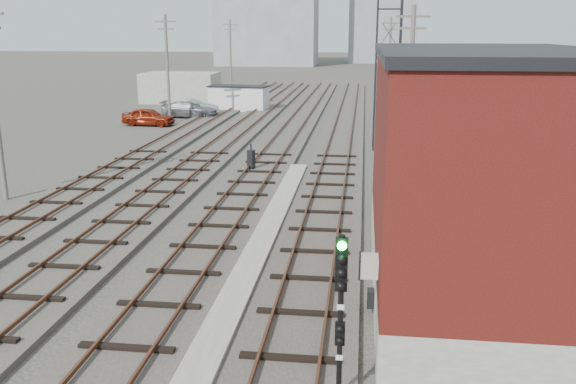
% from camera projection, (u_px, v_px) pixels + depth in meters
% --- Properties ---
extents(ground, '(320.00, 320.00, 0.00)m').
position_uv_depth(ground, '(326.00, 104.00, 65.50)').
color(ground, '#282621').
rests_on(ground, ground).
extents(track_right, '(3.20, 90.00, 0.39)m').
position_uv_depth(track_right, '(342.00, 136.00, 45.03)').
color(track_right, '#332D28').
rests_on(track_right, ground).
extents(track_mid_right, '(3.20, 90.00, 0.39)m').
position_uv_depth(track_mid_right, '(288.00, 135.00, 45.51)').
color(track_mid_right, '#332D28').
rests_on(track_mid_right, ground).
extents(track_mid_left, '(3.20, 90.00, 0.39)m').
position_uv_depth(track_mid_left, '(235.00, 134.00, 45.98)').
color(track_mid_left, '#332D28').
rests_on(track_mid_left, ground).
extents(track_left, '(3.20, 90.00, 0.39)m').
position_uv_depth(track_left, '(184.00, 133.00, 46.46)').
color(track_left, '#332D28').
rests_on(track_left, ground).
extents(platform_curb, '(0.90, 28.00, 0.26)m').
position_uv_depth(platform_curb, '(257.00, 254.00, 21.29)').
color(platform_curb, gray).
rests_on(platform_curb, ground).
extents(brick_building, '(6.54, 12.20, 7.22)m').
position_uv_depth(brick_building, '(482.00, 175.00, 17.64)').
color(brick_building, gray).
rests_on(brick_building, ground).
extents(lattice_tower, '(1.60, 1.60, 15.00)m').
position_uv_depth(lattice_tower, '(389.00, 33.00, 38.94)').
color(lattice_tower, black).
rests_on(lattice_tower, ground).
extents(utility_pole_left_b, '(1.80, 0.24, 9.00)m').
position_uv_depth(utility_pole_left_b, '(167.00, 66.00, 51.36)').
color(utility_pole_left_b, '#595147').
rests_on(utility_pole_left_b, ground).
extents(utility_pole_left_c, '(1.80, 0.24, 9.00)m').
position_uv_depth(utility_pole_left_c, '(231.00, 55.00, 75.34)').
color(utility_pole_left_c, '#595147').
rests_on(utility_pole_left_c, ground).
extents(utility_pole_right_a, '(1.80, 0.24, 9.00)m').
position_uv_depth(utility_pole_right_a, '(410.00, 86.00, 32.80)').
color(utility_pole_right_a, '#595147').
rests_on(utility_pole_right_a, ground).
extents(utility_pole_right_b, '(1.80, 0.24, 9.00)m').
position_uv_depth(utility_pole_right_b, '(389.00, 60.00, 61.58)').
color(utility_pole_right_b, '#595147').
rests_on(utility_pole_right_b, ground).
extents(apartment_right, '(16.00, 12.00, 26.00)m').
position_uv_depth(apartment_right, '(383.00, 8.00, 147.53)').
color(apartment_right, gray).
rests_on(apartment_right, ground).
extents(shed_left, '(8.00, 5.00, 3.20)m').
position_uv_depth(shed_left, '(181.00, 88.00, 66.98)').
color(shed_left, gray).
rests_on(shed_left, ground).
extents(shed_right, '(6.00, 6.00, 4.00)m').
position_uv_depth(shed_right, '(406.00, 79.00, 73.51)').
color(shed_right, gray).
rests_on(shed_right, ground).
extents(signal_mast, '(0.40, 0.40, 3.79)m').
position_uv_depth(signal_mast, '(341.00, 310.00, 12.38)').
color(signal_mast, gray).
rests_on(signal_mast, ground).
extents(switch_stand, '(0.44, 0.44, 1.48)m').
position_uv_depth(switch_stand, '(251.00, 160.00, 33.97)').
color(switch_stand, black).
rests_on(switch_stand, ground).
extents(site_trailer, '(6.07, 3.21, 2.45)m').
position_uv_depth(site_trailer, '(239.00, 98.00, 60.12)').
color(site_trailer, silver).
rests_on(site_trailer, ground).
extents(car_red, '(4.44, 2.07, 1.47)m').
position_uv_depth(car_red, '(148.00, 117.00, 50.64)').
color(car_red, maroon).
rests_on(car_red, ground).
extents(car_silver, '(5.02, 2.45, 1.58)m').
position_uv_depth(car_silver, '(193.00, 108.00, 56.05)').
color(car_silver, '#979A9E').
rests_on(car_silver, ground).
extents(car_grey, '(5.22, 2.26, 1.50)m').
position_uv_depth(car_grey, '(190.00, 109.00, 55.39)').
color(car_grey, slate).
rests_on(car_grey, ground).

